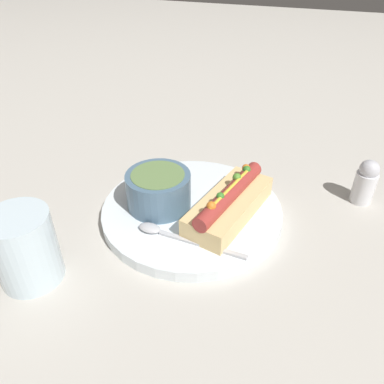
{
  "coord_description": "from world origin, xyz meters",
  "views": [
    {
      "loc": [
        -0.44,
        -0.16,
        0.37
      ],
      "look_at": [
        0.0,
        0.0,
        0.04
      ],
      "focal_mm": 35.0,
      "sensor_mm": 36.0,
      "label": 1
    }
  ],
  "objects_px": {
    "soup_bowl": "(159,189)",
    "spoon": "(168,234)",
    "salt_shaker": "(365,182)",
    "hot_dog": "(230,202)",
    "drinking_glass": "(25,248)"
  },
  "relations": [
    {
      "from": "drinking_glass",
      "to": "hot_dog",
      "type": "bearing_deg",
      "value": -47.37
    },
    {
      "from": "hot_dog",
      "to": "soup_bowl",
      "type": "xyz_separation_m",
      "value": [
        -0.02,
        0.11,
        0.01
      ]
    },
    {
      "from": "hot_dog",
      "to": "soup_bowl",
      "type": "height_order",
      "value": "same"
    },
    {
      "from": "spoon",
      "to": "soup_bowl",
      "type": "bearing_deg",
      "value": -52.94
    },
    {
      "from": "hot_dog",
      "to": "drinking_glass",
      "type": "relative_size",
      "value": 1.8
    },
    {
      "from": "soup_bowl",
      "to": "spoon",
      "type": "xyz_separation_m",
      "value": [
        -0.06,
        -0.04,
        -0.03
      ]
    },
    {
      "from": "hot_dog",
      "to": "salt_shaker",
      "type": "height_order",
      "value": "salt_shaker"
    },
    {
      "from": "soup_bowl",
      "to": "drinking_glass",
      "type": "bearing_deg",
      "value": 150.3
    },
    {
      "from": "salt_shaker",
      "to": "hot_dog",
      "type": "bearing_deg",
      "value": 124.09
    },
    {
      "from": "spoon",
      "to": "salt_shaker",
      "type": "bearing_deg",
      "value": -137.76
    },
    {
      "from": "hot_dog",
      "to": "drinking_glass",
      "type": "xyz_separation_m",
      "value": [
        -0.19,
        0.21,
        0.01
      ]
    },
    {
      "from": "hot_dog",
      "to": "spoon",
      "type": "distance_m",
      "value": 0.1
    },
    {
      "from": "soup_bowl",
      "to": "hot_dog",
      "type": "bearing_deg",
      "value": -81.72
    },
    {
      "from": "spoon",
      "to": "salt_shaker",
      "type": "height_order",
      "value": "salt_shaker"
    },
    {
      "from": "soup_bowl",
      "to": "spoon",
      "type": "bearing_deg",
      "value": -146.27
    }
  ]
}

